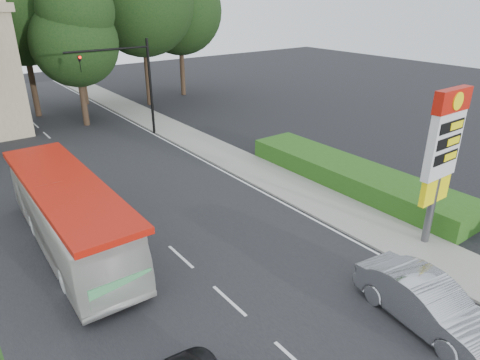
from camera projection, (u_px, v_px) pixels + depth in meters
road_surface at (136, 216)px, 21.22m from camera, size 14.00×80.00×0.02m
sidewalk_right at (267, 175)px, 25.88m from camera, size 3.00×80.00×0.12m
hedge at (352, 176)px, 24.38m from camera, size 3.00×14.00×1.20m
gas_station_pylon at (443, 148)px, 17.17m from camera, size 2.10×0.45×6.85m
traffic_signal_mast at (133, 75)px, 31.28m from camera, size 6.10×0.35×7.20m
monument at (0, 69)px, 31.28m from camera, size 3.00×3.00×10.05m
tree_monument_right at (72, 24)px, 32.77m from camera, size 6.72×6.72×13.20m
transit_bus at (70, 216)px, 18.04m from camera, size 2.83×11.10×3.08m
sedan_silver at (427, 303)px, 14.03m from camera, size 2.38×5.22×1.66m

